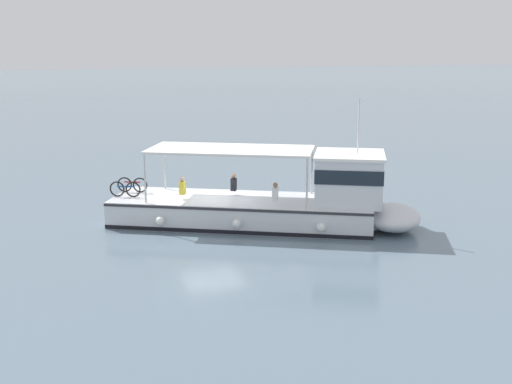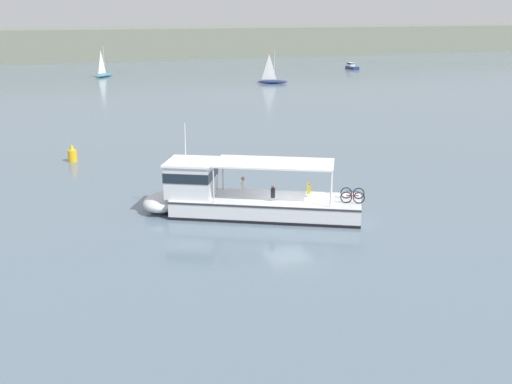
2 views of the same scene
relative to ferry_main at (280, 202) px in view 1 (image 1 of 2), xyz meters
The scene contains 2 objects.
ground_plane 3.04m from the ferry_main, 25.95° to the right, with size 400.00×400.00×0.00m, color slate.
ferry_main is the anchor object (origin of this frame).
Camera 1 is at (7.05, 25.02, 7.26)m, focal length 44.83 mm.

